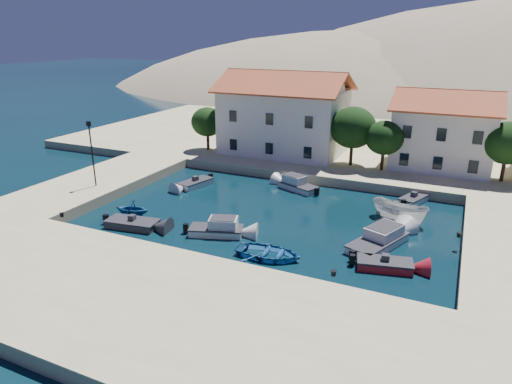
% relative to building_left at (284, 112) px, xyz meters
% --- Properties ---
extents(ground, '(400.00, 400.00, 0.00)m').
position_rel_building_left_xyz_m(ground, '(6.00, -28.00, -5.94)').
color(ground, black).
rests_on(ground, ground).
extents(quay_south, '(52.00, 12.00, 1.00)m').
position_rel_building_left_xyz_m(quay_south, '(6.00, -34.00, -5.44)').
color(quay_south, tan).
rests_on(quay_south, ground).
extents(quay_west, '(8.00, 20.00, 1.00)m').
position_rel_building_left_xyz_m(quay_west, '(-13.00, -18.00, -5.44)').
color(quay_west, tan).
rests_on(quay_west, ground).
extents(quay_north, '(80.00, 36.00, 1.00)m').
position_rel_building_left_xyz_m(quay_north, '(8.00, 10.00, -5.44)').
color(quay_north, tan).
rests_on(quay_north, ground).
extents(hills, '(254.00, 176.00, 99.00)m').
position_rel_building_left_xyz_m(hills, '(26.64, 95.62, -29.34)').
color(hills, gray).
rests_on(hills, ground).
extents(building_left, '(14.70, 9.45, 9.70)m').
position_rel_building_left_xyz_m(building_left, '(0.00, 0.00, 0.00)').
color(building_left, white).
rests_on(building_left, quay_north).
extents(building_mid, '(10.50, 8.40, 8.30)m').
position_rel_building_left_xyz_m(building_mid, '(18.00, 1.00, -0.71)').
color(building_mid, white).
rests_on(building_mid, quay_north).
extents(trees, '(37.30, 5.30, 6.45)m').
position_rel_building_left_xyz_m(trees, '(10.51, -2.54, -1.10)').
color(trees, '#382314').
rests_on(trees, quay_north).
extents(lamppost, '(0.35, 0.25, 6.22)m').
position_rel_building_left_xyz_m(lamppost, '(-11.50, -20.00, -1.18)').
color(lamppost, black).
rests_on(lamppost, quay_west).
extents(bollards, '(29.36, 9.56, 0.30)m').
position_rel_building_left_xyz_m(bollards, '(8.80, -24.13, -4.79)').
color(bollards, black).
rests_on(bollards, ground).
extents(motorboat_grey_sw, '(4.46, 2.45, 1.25)m').
position_rel_building_left_xyz_m(motorboat_grey_sw, '(-3.38, -24.67, -5.64)').
color(motorboat_grey_sw, '#302F34').
rests_on(motorboat_grey_sw, ground).
extents(cabin_cruiser_south, '(4.49, 2.99, 1.60)m').
position_rel_building_left_xyz_m(cabin_cruiser_south, '(3.50, -23.08, -5.46)').
color(cabin_cruiser_south, silver).
rests_on(cabin_cruiser_south, ground).
extents(rowboat_south, '(4.91, 3.65, 0.97)m').
position_rel_building_left_xyz_m(rowboat_south, '(8.74, -24.87, -5.94)').
color(rowboat_south, '#184F89').
rests_on(rowboat_south, ground).
extents(motorboat_red_se, '(3.90, 2.39, 1.25)m').
position_rel_building_left_xyz_m(motorboat_red_se, '(16.41, -23.12, -5.64)').
color(motorboat_red_se, maroon).
rests_on(motorboat_red_se, ground).
extents(cabin_cruiser_east, '(4.04, 5.91, 1.60)m').
position_rel_building_left_xyz_m(cabin_cruiser_east, '(15.35, -19.96, -5.46)').
color(cabin_cruiser_east, silver).
rests_on(cabin_cruiser_east, ground).
extents(boat_east, '(5.24, 3.28, 1.89)m').
position_rel_building_left_xyz_m(boat_east, '(16.05, -14.24, -5.94)').
color(boat_east, silver).
rests_on(boat_east, ground).
extents(motorboat_white_ne, '(2.61, 3.61, 1.25)m').
position_rel_building_left_xyz_m(motorboat_white_ne, '(16.62, -9.22, -5.64)').
color(motorboat_white_ne, silver).
rests_on(motorboat_white_ne, ground).
extents(rowboat_west, '(3.44, 3.12, 1.58)m').
position_rel_building_left_xyz_m(rowboat_west, '(-5.00, -22.68, -5.94)').
color(rowboat_west, '#184F89').
rests_on(rowboat_west, ground).
extents(motorboat_white_west, '(2.55, 4.07, 1.25)m').
position_rel_building_left_xyz_m(motorboat_white_west, '(-4.33, -13.55, -5.64)').
color(motorboat_white_west, silver).
rests_on(motorboat_white_west, ground).
extents(cabin_cruiser_north, '(4.53, 3.24, 1.60)m').
position_rel_building_left_xyz_m(cabin_cruiser_north, '(5.65, -10.25, -5.46)').
color(cabin_cruiser_north, silver).
rests_on(cabin_cruiser_north, ground).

